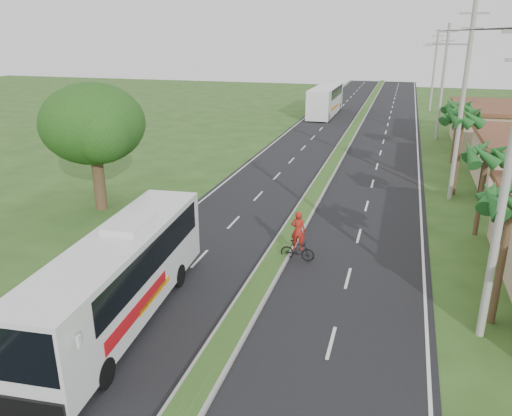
# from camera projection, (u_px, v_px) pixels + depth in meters

# --- Properties ---
(ground) EXTENTS (180.00, 180.00, 0.00)m
(ground) POSITION_uv_depth(u_px,v_px,m) (236.00, 327.00, 18.23)
(ground) COLOR #2B4A1B
(ground) RESTS_ON ground
(road_asphalt) EXTENTS (14.00, 160.00, 0.02)m
(road_asphalt) POSITION_uv_depth(u_px,v_px,m) (323.00, 180.00, 36.30)
(road_asphalt) COLOR black
(road_asphalt) RESTS_ON ground
(median_strip) EXTENTS (1.20, 160.00, 0.18)m
(median_strip) POSITION_uv_depth(u_px,v_px,m) (323.00, 179.00, 36.27)
(median_strip) COLOR gray
(median_strip) RESTS_ON ground
(lane_edge_left) EXTENTS (0.12, 160.00, 0.01)m
(lane_edge_left) POSITION_uv_depth(u_px,v_px,m) (236.00, 173.00, 38.10)
(lane_edge_left) COLOR silver
(lane_edge_left) RESTS_ON ground
(lane_edge_right) EXTENTS (0.12, 160.00, 0.01)m
(lane_edge_right) POSITION_uv_depth(u_px,v_px,m) (420.00, 188.00, 34.52)
(lane_edge_right) COLOR silver
(lane_edge_right) RESTS_ON ground
(shop_far) EXTENTS (8.60, 11.60, 3.82)m
(shop_far) POSITION_uv_depth(u_px,v_px,m) (501.00, 126.00, 46.39)
(shop_far) COLOR #9C896A
(shop_far) RESTS_ON ground
(palm_verge_a) EXTENTS (2.40, 2.40, 5.45)m
(palm_verge_a) POSITION_uv_depth(u_px,v_px,m) (512.00, 202.00, 16.95)
(palm_verge_a) COLOR #473321
(palm_verge_a) RESTS_ON ground
(palm_verge_b) EXTENTS (2.40, 2.40, 5.05)m
(palm_verge_b) POSITION_uv_depth(u_px,v_px,m) (487.00, 154.00, 25.11)
(palm_verge_b) COLOR #473321
(palm_verge_b) RESTS_ON ground
(palm_verge_c) EXTENTS (2.40, 2.40, 5.85)m
(palm_verge_c) POSITION_uv_depth(u_px,v_px,m) (464.00, 117.00, 31.35)
(palm_verge_c) COLOR #473321
(palm_verge_c) RESTS_ON ground
(palm_verge_d) EXTENTS (2.40, 2.40, 5.25)m
(palm_verge_d) POSITION_uv_depth(u_px,v_px,m) (459.00, 107.00, 39.54)
(palm_verge_d) COLOR #473321
(palm_verge_d) RESTS_ON ground
(shade_tree) EXTENTS (6.30, 6.00, 7.54)m
(shade_tree) POSITION_uv_depth(u_px,v_px,m) (92.00, 126.00, 28.84)
(shade_tree) COLOR #473321
(shade_tree) RESTS_ON ground
(utility_pole_a) EXTENTS (1.60, 0.28, 11.00)m
(utility_pole_a) POSITION_uv_depth(u_px,v_px,m) (506.00, 182.00, 15.87)
(utility_pole_a) COLOR gray
(utility_pole_a) RESTS_ON ground
(utility_pole_b) EXTENTS (3.20, 0.28, 12.00)m
(utility_pole_b) POSITION_uv_depth(u_px,v_px,m) (462.00, 101.00, 30.15)
(utility_pole_b) COLOR gray
(utility_pole_b) RESTS_ON ground
(utility_pole_c) EXTENTS (1.60, 0.28, 11.00)m
(utility_pole_c) POSITION_uv_depth(u_px,v_px,m) (443.00, 81.00, 48.42)
(utility_pole_c) COLOR gray
(utility_pole_c) RESTS_ON ground
(utility_pole_d) EXTENTS (1.60, 0.28, 10.50)m
(utility_pole_d) POSITION_uv_depth(u_px,v_px,m) (434.00, 70.00, 66.59)
(utility_pole_d) COLOR gray
(utility_pole_d) RESTS_ON ground
(coach_bus_main) EXTENTS (3.25, 11.32, 3.61)m
(coach_bus_main) POSITION_uv_depth(u_px,v_px,m) (121.00, 272.00, 18.03)
(coach_bus_main) COLOR silver
(coach_bus_main) RESTS_ON ground
(coach_bus_far) EXTENTS (2.81, 12.46, 3.62)m
(coach_bus_far) POSITION_uv_depth(u_px,v_px,m) (326.00, 99.00, 64.06)
(coach_bus_far) COLOR white
(coach_bus_far) RESTS_ON ground
(motorcyclist) EXTENTS (1.64, 0.51, 2.45)m
(motorcyclist) POSITION_uv_depth(u_px,v_px,m) (298.00, 242.00, 23.26)
(motorcyclist) COLOR black
(motorcyclist) RESTS_ON ground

